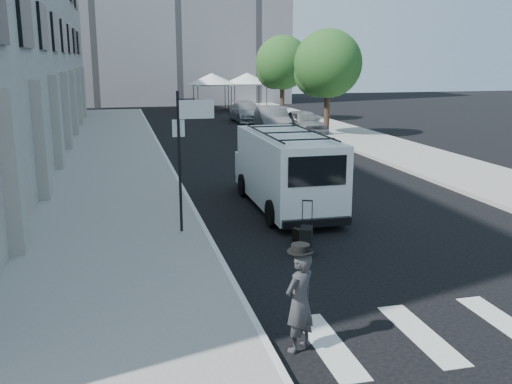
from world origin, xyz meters
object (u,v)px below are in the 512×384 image
parked_car_b (272,120)px  parked_car_c (247,112)px  parked_car_a (304,122)px  suitcase (306,241)px  briefcase (300,236)px  businessman (300,302)px  cargo_van (286,169)px

parked_car_b → parked_car_c: bearing=97.2°
parked_car_a → suitcase: bearing=-112.9°
briefcase → suitcase: suitcase is taller
briefcase → parked_car_a: bearing=50.1°
businessman → parked_car_b: (6.54, 25.37, -0.00)m
parked_car_a → businessman: bearing=-113.2°
businessman → briefcase: bearing=-141.3°
cargo_van → parked_car_b: cargo_van is taller
suitcase → parked_car_c: 28.33m
businessman → cargo_van: size_ratio=0.27×
businessman → parked_car_c: size_ratio=0.33×
suitcase → parked_car_b: 21.79m
cargo_van → parked_car_a: cargo_van is taller
businessman → parked_car_a: businessman is taller
briefcase → parked_car_b: size_ratio=0.09×
briefcase → cargo_van: 3.64m
parked_car_b → parked_car_c: 6.68m
briefcase → parked_car_a: parked_car_a is taller
suitcase → cargo_van: 4.42m
briefcase → parked_car_c: parked_car_c is taller
businessman → parked_car_b: bearing=-137.6°
cargo_van → parked_car_a: bearing=69.9°
parked_car_a → parked_car_c: 7.59m
suitcase → parked_car_a: size_ratio=0.30×
businessman → suitcase: businessman is taller
businessman → briefcase: size_ratio=3.63×
cargo_van → parked_car_b: (4.24, 16.93, -0.36)m
parked_car_a → parked_car_c: bearing=99.1°
parked_car_b → suitcase: bearing=-96.5°
briefcase → businessman: bearing=-129.4°
suitcase → businessman: bearing=-86.6°
parked_car_b → businessman: bearing=-97.6°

